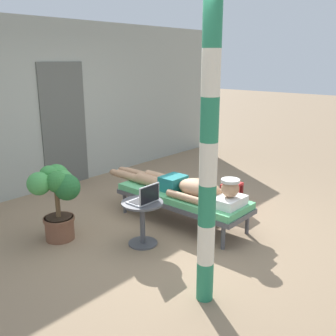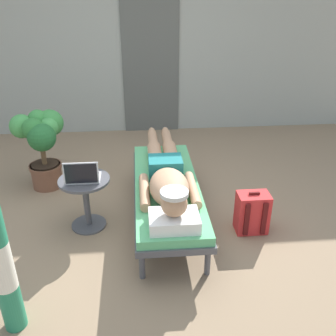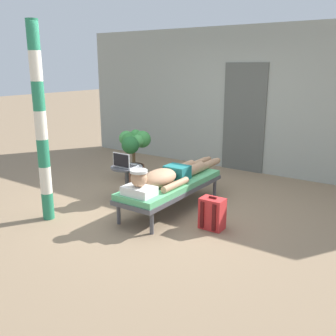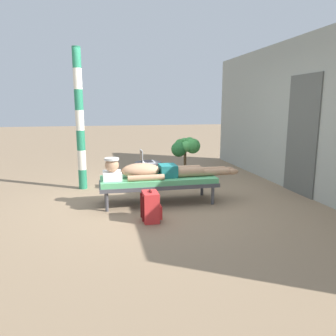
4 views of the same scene
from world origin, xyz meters
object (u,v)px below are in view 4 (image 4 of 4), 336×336
at_px(side_table, 148,171).
at_px(potted_plant, 185,153).
at_px(porch_post, 80,120).
at_px(lounge_chair, 158,182).
at_px(person_reclining, 155,171).
at_px(backpack, 151,207).
at_px(laptop, 145,159).

distance_m(side_table, potted_plant, 1.03).
relative_size(potted_plant, porch_post, 0.36).
xyz_separation_m(lounge_chair, porch_post, (-1.17, -1.21, 0.92)).
height_order(person_reclining, backpack, person_reclining).
bearing_deg(potted_plant, backpack, -26.27).
distance_m(person_reclining, porch_post, 1.81).
bearing_deg(laptop, person_reclining, 3.68).
height_order(lounge_chair, backpack, backpack).
relative_size(person_reclining, porch_post, 0.86).
xyz_separation_m(lounge_chair, backpack, (0.80, -0.25, -0.15)).
bearing_deg(lounge_chair, backpack, -17.46).
height_order(person_reclining, porch_post, porch_post).
xyz_separation_m(lounge_chair, person_reclining, (-0.00, -0.04, 0.17)).
bearing_deg(potted_plant, porch_post, -85.35).
distance_m(lounge_chair, laptop, 0.82).
height_order(person_reclining, side_table, person_reclining).
relative_size(backpack, potted_plant, 0.47).
distance_m(person_reclining, side_table, 0.79).
height_order(side_table, potted_plant, potted_plant).
bearing_deg(laptop, backpack, -5.66).
bearing_deg(backpack, side_table, 172.50).
bearing_deg(laptop, porch_post, -109.29).
relative_size(side_table, potted_plant, 0.58).
height_order(lounge_chair, laptop, laptop).
relative_size(lounge_chair, porch_post, 0.72).
bearing_deg(backpack, person_reclining, 165.50).
xyz_separation_m(side_table, porch_post, (-0.39, -1.17, 0.91)).
distance_m(side_table, laptop, 0.23).
xyz_separation_m(person_reclining, laptop, (-0.78, -0.05, 0.06)).
bearing_deg(side_table, potted_plant, 123.34).
bearing_deg(person_reclining, potted_plant, 147.63).
distance_m(lounge_chair, potted_plant, 1.57).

